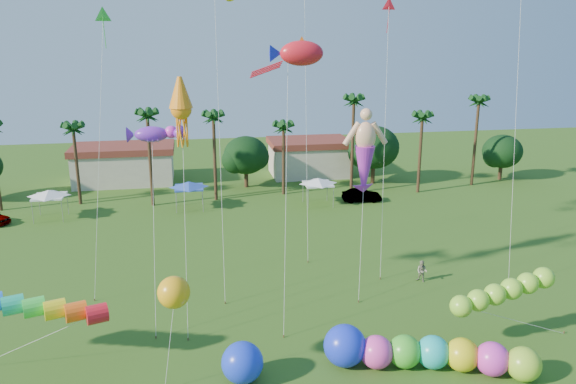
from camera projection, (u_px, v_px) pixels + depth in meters
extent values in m
cylinder|color=#3A2819|center=(77.00, 167.00, 61.47)|extent=(0.36, 0.36, 8.50)
cylinder|color=#3A2819|center=(150.00, 161.00, 60.72)|extent=(0.36, 0.36, 10.00)
cylinder|color=#3A2819|center=(215.00, 159.00, 62.92)|extent=(0.36, 0.36, 9.50)
cylinder|color=#3A2819|center=(284.00, 161.00, 65.43)|extent=(0.36, 0.36, 8.00)
cylinder|color=#3A2819|center=(352.00, 148.00, 65.43)|extent=(0.36, 0.36, 11.00)
cylinder|color=#3A2819|center=(420.00, 155.00, 66.10)|extent=(0.36, 0.36, 9.00)
cylinder|color=#3A2819|center=(475.00, 144.00, 69.15)|extent=(0.36, 0.36, 10.50)
sphere|color=#113814|center=(246.00, 155.00, 68.53)|extent=(5.46, 5.46, 5.46)
sphere|color=#113814|center=(374.00, 147.00, 70.13)|extent=(6.30, 6.30, 6.30)
sphere|color=#113814|center=(502.00, 151.00, 72.31)|extent=(5.04, 5.04, 5.04)
cube|color=beige|center=(125.00, 167.00, 71.28)|extent=(12.00, 7.00, 4.00)
cube|color=beige|center=(309.00, 160.00, 75.34)|extent=(10.00, 7.00, 4.00)
pyramid|color=white|center=(49.00, 193.00, 56.79)|extent=(3.00, 3.00, 0.60)
pyramid|color=blue|center=(189.00, 184.00, 60.11)|extent=(3.00, 3.00, 0.60)
pyramid|color=white|center=(318.00, 181.00, 61.53)|extent=(3.00, 3.00, 0.60)
imported|color=#4C4C54|center=(362.00, 195.00, 63.28)|extent=(4.49, 1.95, 1.44)
imported|color=gray|center=(422.00, 271.00, 42.60)|extent=(1.03, 1.02, 1.67)
sphere|color=#FF43BD|center=(377.00, 352.00, 31.52)|extent=(1.89, 1.89, 1.89)
sphere|color=green|center=(405.00, 351.00, 31.58)|extent=(1.89, 1.89, 1.89)
sphere|color=#1BBFC3|center=(433.00, 352.00, 31.51)|extent=(1.89, 1.89, 1.89)
sphere|color=yellow|center=(462.00, 355.00, 31.26)|extent=(1.89, 1.89, 1.89)
sphere|color=#EE38CE|center=(492.00, 359.00, 30.85)|extent=(1.89, 1.89, 1.89)
sphere|color=#99D42F|center=(524.00, 364.00, 30.37)|extent=(1.89, 1.89, 1.89)
sphere|color=#1B33F4|center=(345.00, 346.00, 31.68)|extent=(3.04, 3.04, 2.42)
sphere|color=#1A39F2|center=(242.00, 363.00, 30.17)|extent=(2.27, 2.27, 2.27)
cylinder|color=red|center=(59.00, 317.00, 30.66)|extent=(8.02, 2.21, 1.07)
cylinder|color=silver|center=(35.00, 341.00, 31.35)|extent=(7.12, 1.11, 3.29)
ellipsoid|color=#8FE031|center=(461.00, 306.00, 32.83)|extent=(7.02, 3.75, 1.54)
cylinder|color=silver|center=(514.00, 320.00, 34.09)|extent=(7.49, 0.54, 2.84)
cylinder|color=brown|center=(564.00, 332.00, 35.33)|extent=(0.08, 0.08, 0.16)
sphere|color=#F3A813|center=(174.00, 292.00, 28.72)|extent=(2.03, 2.03, 1.69)
cylinder|color=silver|center=(169.00, 341.00, 29.27)|extent=(0.78, 0.28, 5.42)
cylinder|color=silver|center=(362.00, 228.00, 40.07)|extent=(1.32, 3.81, 9.63)
cylinder|color=brown|center=(359.00, 301.00, 39.44)|extent=(0.08, 0.08, 0.16)
ellipsoid|color=red|center=(302.00, 53.00, 34.42)|extent=(4.24, 1.94, 1.70)
cylinder|color=silver|center=(293.00, 196.00, 34.65)|extent=(1.88, 4.05, 17.07)
cylinder|color=brown|center=(284.00, 336.00, 34.86)|extent=(0.08, 0.08, 0.16)
cylinder|color=silver|center=(219.00, 126.00, 39.16)|extent=(0.34, 6.55, 24.05)
cylinder|color=brown|center=(225.00, 303.00, 39.25)|extent=(0.08, 0.08, 0.16)
cone|color=orange|center=(181.00, 109.00, 34.04)|extent=(1.68, 1.68, 4.10)
cylinder|color=silver|center=(185.00, 226.00, 34.29)|extent=(0.28, 3.36, 13.79)
cylinder|color=brown|center=(188.00, 339.00, 34.52)|extent=(0.08, 0.08, 0.16)
ellipsoid|color=purple|center=(152.00, 134.00, 35.60)|extent=(3.75, 2.18, 1.43)
cylinder|color=silver|center=(154.00, 235.00, 35.18)|extent=(0.30, 4.27, 12.08)
cylinder|color=brown|center=(156.00, 337.00, 34.75)|extent=(0.08, 0.08, 0.16)
cone|color=red|center=(389.00, 5.00, 42.17)|extent=(1.21, 0.27, 1.21)
cylinder|color=silver|center=(384.00, 144.00, 42.68)|extent=(1.32, 4.47, 20.30)
cylinder|color=brown|center=(380.00, 278.00, 43.17)|extent=(0.08, 0.08, 0.16)
cylinder|color=silver|center=(516.00, 121.00, 40.81)|extent=(1.14, 4.58, 24.26)
cylinder|color=brown|center=(508.00, 286.00, 41.80)|extent=(0.08, 0.08, 0.16)
cone|color=green|center=(103.00, 16.00, 38.63)|extent=(1.32, 0.71, 1.31)
cylinder|color=silver|center=(99.00, 160.00, 39.16)|extent=(1.72, 4.11, 19.40)
cylinder|color=brown|center=(94.00, 300.00, 39.67)|extent=(0.08, 0.08, 0.16)
cylinder|color=silver|center=(306.00, 108.00, 45.12)|extent=(0.37, 4.29, 24.92)
cylinder|color=brown|center=(308.00, 262.00, 46.39)|extent=(0.08, 0.08, 0.16)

